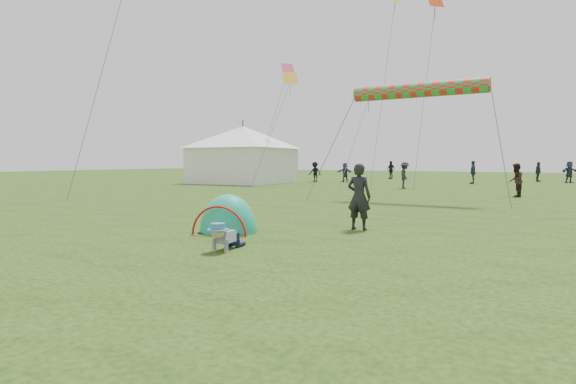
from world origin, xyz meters
The scene contains 19 objects.
ground centered at (0.00, 0.00, 0.00)m, with size 140.00×140.00×0.00m, color #163609.
crawling_toddler centered at (0.19, 0.44, 0.29)m, with size 0.53×0.75×0.58m, color black, non-canonical shape.
popup_tent centered at (-1.13, 2.27, 0.00)m, with size 1.45×1.20×1.88m, color #128E58.
standing_adult centered at (1.50, 4.26, 0.85)m, with size 0.62×0.41×1.69m, color black.
event_marquee centered at (-15.36, 22.59, 2.40)m, with size 6.99×6.99×4.80m, color white, non-canonical shape.
crowd_person_2 centered at (0.66, 30.22, 0.88)m, with size 1.03×0.43×1.76m, color #2B3948.
crowd_person_3 centered at (-11.16, 26.94, 0.83)m, with size 1.07×0.62×1.66m, color black.
crowd_person_5 centered at (7.09, 35.72, 0.86)m, with size 1.60×0.51×1.72m, color #282F3E.
crowd_person_6 centered at (-12.96, 21.10, 0.89)m, with size 0.65×0.43×1.79m, color black.
crowd_person_8 centered at (4.89, 36.88, 0.83)m, with size 0.98×0.41×1.66m, color #222F34.
crowd_person_9 centered at (-2.22, 21.77, 0.84)m, with size 1.08×0.62×1.68m, color #232327.
crowd_person_11 centered at (-8.99, 28.16, 0.80)m, with size 1.48×0.47×1.60m, color #283442.
crowd_person_13 centered at (4.28, 17.94, 0.82)m, with size 0.79×0.62×1.63m, color black.
crowd_person_14 centered at (-7.62, 36.34, 0.87)m, with size 1.02×0.43×1.75m, color black.
rainbow_tube_kite centered at (0.70, 13.15, 4.77)m, with size 0.64×0.64×5.67m, color red.
diamond_kite_2 centered at (-10.47, 21.60, 7.64)m, with size 1.07×1.07×0.00m, color #F8AA23.
diamond_kite_4 centered at (-5.06, 22.87, 6.22)m, with size 0.94×0.94×0.00m, color #139FE5.
diamond_kite_5 centered at (-12.65, 24.97, 9.11)m, with size 1.00×1.00×0.00m, color #E5416E.
diamond_kite_6 centered at (-1.83, 27.46, 13.23)m, with size 1.18×1.18×0.00m, color #C53704.
Camera 1 is at (5.65, -6.46, 1.76)m, focal length 28.00 mm.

